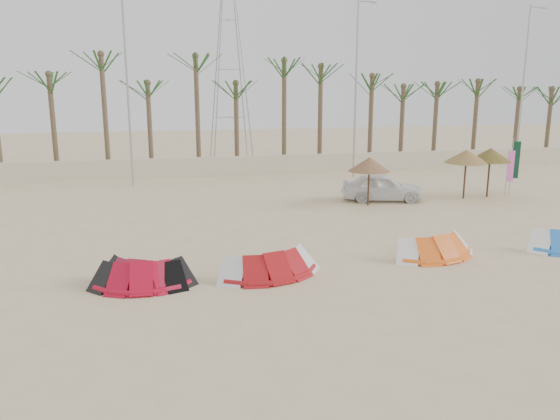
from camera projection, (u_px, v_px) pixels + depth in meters
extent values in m
plane|color=#DBBB8B|center=(326.00, 303.00, 15.13)|extent=(120.00, 120.00, 0.00)
cube|color=beige|center=(228.00, 166.00, 35.93)|extent=(60.00, 0.30, 1.30)
cylinder|color=brown|center=(0.00, 129.00, 33.85)|extent=(0.32, 0.32, 6.50)
cylinder|color=brown|center=(164.00, 126.00, 35.93)|extent=(0.32, 0.32, 6.50)
ellipsoid|color=#194719|center=(162.00, 75.00, 35.20)|extent=(4.00, 4.00, 2.40)
cylinder|color=brown|center=(310.00, 124.00, 38.02)|extent=(0.32, 0.32, 6.50)
ellipsoid|color=#194719|center=(311.00, 76.00, 37.29)|extent=(4.00, 4.00, 2.40)
cylinder|color=brown|center=(441.00, 122.00, 40.11)|extent=(0.32, 0.32, 6.50)
ellipsoid|color=#194719|center=(444.00, 76.00, 39.38)|extent=(4.00, 4.00, 2.40)
cylinder|color=brown|center=(537.00, 120.00, 41.78)|extent=(0.32, 0.32, 6.50)
ellipsoid|color=#194719|center=(541.00, 77.00, 41.05)|extent=(4.00, 4.00, 2.40)
cylinder|color=#A5A8AD|center=(128.00, 92.00, 31.68)|extent=(0.14, 0.14, 11.00)
cylinder|color=#A5A8AD|center=(356.00, 91.00, 34.60)|extent=(0.14, 0.14, 11.00)
cylinder|color=#A5A8AD|center=(366.00, 1.00, 33.49)|extent=(1.00, 0.08, 0.08)
cube|color=#A5A8AD|center=(374.00, 2.00, 33.61)|extent=(0.35, 0.14, 0.10)
cylinder|color=#A5A8AD|center=(523.00, 91.00, 37.11)|extent=(0.14, 0.14, 11.00)
cylinder|color=#A5A8AD|center=(537.00, 7.00, 36.00)|extent=(1.00, 0.08, 0.08)
cube|color=#A5A8AD|center=(544.00, 8.00, 36.12)|extent=(0.35, 0.14, 0.10)
cylinder|color=#AE0921|center=(143.00, 285.00, 16.24)|extent=(2.69, 0.30, 0.20)
cube|color=black|center=(101.00, 282.00, 16.05)|extent=(0.64, 1.12, 0.40)
cube|color=black|center=(184.00, 276.00, 16.55)|extent=(0.64, 1.12, 0.40)
cylinder|color=#A31832|center=(140.00, 283.00, 16.36)|extent=(2.38, 1.31, 0.20)
cube|color=black|center=(100.00, 280.00, 16.18)|extent=(1.02, 1.25, 0.40)
cube|color=black|center=(179.00, 275.00, 16.66)|extent=(1.02, 1.25, 0.40)
cylinder|color=#A21215|center=(271.00, 274.00, 17.19)|extent=(3.00, 1.04, 0.20)
cube|color=silver|center=(226.00, 271.00, 16.96)|extent=(0.88, 1.22, 0.40)
cube|color=silver|center=(312.00, 265.00, 17.54)|extent=(0.88, 1.22, 0.40)
cylinder|color=orange|center=(436.00, 255.00, 19.08)|extent=(2.87, 0.98, 0.20)
cube|color=white|center=(400.00, 252.00, 18.87)|extent=(0.87, 1.22, 0.40)
cube|color=white|center=(469.00, 248.00, 19.42)|extent=(0.87, 1.22, 0.40)
cube|color=white|center=(539.00, 246.00, 19.65)|extent=(0.72, 1.16, 0.40)
cylinder|color=#4C331E|center=(369.00, 182.00, 27.10)|extent=(0.10, 0.10, 2.33)
cone|color=#916442|center=(369.00, 164.00, 26.89)|extent=(2.10, 2.10, 0.70)
cylinder|color=#4C331E|center=(465.00, 175.00, 28.71)|extent=(0.10, 0.10, 2.51)
cone|color=#9E7941|center=(466.00, 156.00, 28.49)|extent=(2.28, 2.28, 0.70)
cylinder|color=#4C331E|center=(489.00, 174.00, 29.12)|extent=(0.10, 0.10, 2.54)
cone|color=brown|center=(490.00, 155.00, 28.89)|extent=(2.20, 2.20, 0.70)
cylinder|color=#A5A8AD|center=(507.00, 172.00, 29.46)|extent=(0.04, 0.04, 2.59)
cube|color=#EA58C1|center=(511.00, 166.00, 29.44)|extent=(0.42, 0.07, 1.68)
cylinder|color=#A5A8AD|center=(511.00, 167.00, 29.61)|extent=(0.04, 0.04, 3.10)
cube|color=#0C3724|center=(515.00, 160.00, 29.57)|extent=(0.42, 0.08, 2.02)
imported|color=white|center=(382.00, 187.00, 28.36)|extent=(4.42, 2.64, 1.41)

